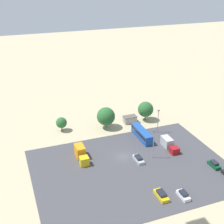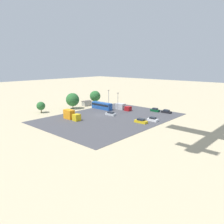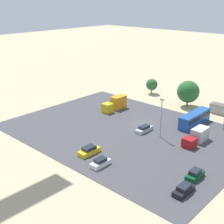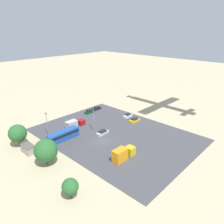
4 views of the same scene
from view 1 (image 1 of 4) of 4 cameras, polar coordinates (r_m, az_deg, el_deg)
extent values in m
plane|color=tan|center=(92.14, 2.00, -8.16)|extent=(400.00, 400.00, 0.00)
cube|color=#424247|center=(87.24, 3.63, -10.28)|extent=(53.28, 39.00, 0.08)
cube|color=#9E998E|center=(110.97, 3.28, -1.39)|extent=(4.49, 2.52, 2.41)
cube|color=#59514C|center=(110.42, 3.29, -0.80)|extent=(4.73, 2.76, 0.12)
cube|color=#1E4C9E|center=(101.00, 5.47, -4.00)|extent=(2.56, 11.10, 3.11)
cube|color=black|center=(100.74, 5.48, -3.72)|extent=(2.60, 10.65, 0.87)
cube|color=silver|center=(79.25, 12.91, -14.69)|extent=(1.73, 4.00, 0.88)
cube|color=#1E232D|center=(78.78, 12.96, -14.26)|extent=(1.45, 2.24, 0.65)
cube|color=gold|center=(78.26, 9.00, -14.87)|extent=(1.98, 4.72, 0.91)
cube|color=#1E232D|center=(77.76, 9.04, -14.43)|extent=(1.66, 2.65, 0.67)
cube|color=#ADB2B7|center=(90.23, 4.86, -8.66)|extent=(1.74, 4.76, 0.84)
cube|color=#1E232D|center=(89.83, 4.87, -8.27)|extent=(1.46, 2.66, 0.61)
cube|color=#0C4723|center=(91.97, 18.15, -9.22)|extent=(1.71, 4.04, 0.93)
cube|color=#1E232D|center=(91.54, 18.22, -8.80)|extent=(1.44, 2.26, 0.68)
cube|color=maroon|center=(94.83, 11.33, -6.88)|extent=(2.44, 2.37, 1.98)
cube|color=#B2B2B7|center=(97.86, 10.01, -5.40)|extent=(2.44, 4.22, 2.83)
cube|color=gold|center=(88.17, -5.10, -8.91)|extent=(2.45, 2.39, 2.47)
cube|color=orange|center=(91.56, -5.89, -7.16)|extent=(2.45, 4.24, 3.53)
cylinder|color=brown|center=(106.92, -9.16, -2.99)|extent=(0.36, 0.36, 1.64)
sphere|color=#28602D|center=(105.93, -9.23, -1.94)|extent=(3.67, 3.67, 3.67)
cylinder|color=brown|center=(113.33, 6.08, -0.97)|extent=(0.36, 0.36, 2.19)
sphere|color=#28602D|center=(111.99, 6.16, 0.49)|extent=(5.55, 5.55, 5.55)
cylinder|color=brown|center=(107.45, -1.10, -2.40)|extent=(0.36, 0.36, 1.99)
sphere|color=#28602D|center=(105.97, -1.12, -0.80)|extent=(6.23, 6.23, 6.23)
cylinder|color=gray|center=(89.91, 7.57, -6.02)|extent=(0.20, 0.20, 8.59)
cube|color=#4C4C51|center=(87.72, 7.73, -3.51)|extent=(0.90, 0.28, 0.20)
cylinder|color=gray|center=(104.05, 8.40, -1.78)|extent=(0.20, 0.20, 7.87)
cube|color=#4C4C51|center=(102.29, 8.54, 0.28)|extent=(0.90, 0.28, 0.20)
camera|label=2|loc=(43.70, -73.78, -39.32)|focal=35.00mm
camera|label=3|loc=(76.79, 55.44, -1.93)|focal=50.00mm
camera|label=4|loc=(116.57, -28.88, 14.29)|focal=35.00mm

